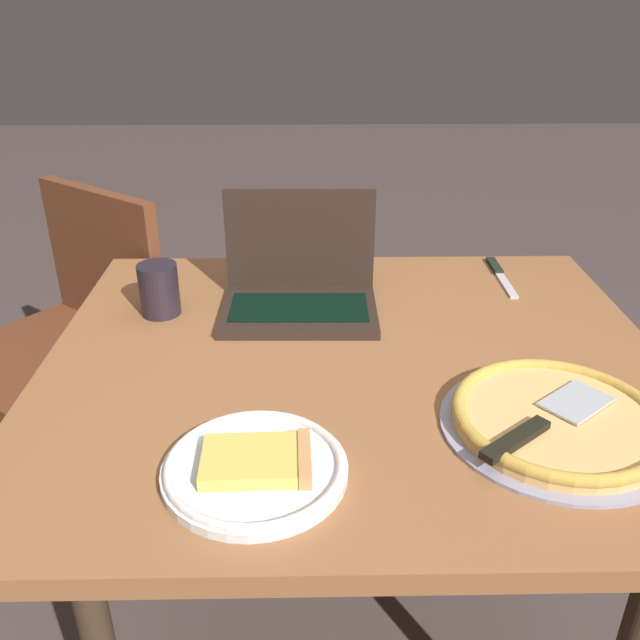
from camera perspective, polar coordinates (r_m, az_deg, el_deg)
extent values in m
plane|color=#4B3D3A|center=(1.69, 2.40, -25.17)|extent=(12.00, 12.00, 0.00)
cube|color=#915B36|center=(1.21, 3.05, -4.00)|extent=(1.11, 0.97, 0.03)
cylinder|color=#3B2C1D|center=(1.79, 14.48, -7.37)|extent=(0.05, 0.05, 0.69)
cylinder|color=#3B2C1D|center=(1.75, -10.93, -7.73)|extent=(0.05, 0.05, 0.69)
cube|color=black|center=(1.34, -1.77, 0.70)|extent=(0.31, 0.21, 0.02)
cube|color=black|center=(1.34, -1.78, 1.11)|extent=(0.27, 0.13, 0.00)
cube|color=black|center=(1.40, -1.72, 6.90)|extent=(0.31, 0.01, 0.21)
cube|color=#8EB6EB|center=(1.39, -1.73, 6.87)|extent=(0.28, 0.01, 0.19)
cylinder|color=silver|center=(0.94, -5.56, -12.63)|extent=(0.26, 0.26, 0.01)
torus|color=white|center=(0.93, -5.59, -12.15)|extent=(0.25, 0.25, 0.01)
cube|color=#D8BE51|center=(0.93, -5.61, -11.82)|extent=(0.15, 0.10, 0.02)
cube|color=tan|center=(0.93, -1.32, -11.75)|extent=(0.02, 0.10, 0.03)
cylinder|color=#9192AA|center=(1.08, 19.44, -8.60)|extent=(0.35, 0.35, 0.01)
cylinder|color=#EAAF65|center=(1.07, 19.54, -8.07)|extent=(0.31, 0.31, 0.02)
torus|color=gold|center=(1.07, 19.62, -7.66)|extent=(0.31, 0.31, 0.02)
cube|color=#ACB0B6|center=(1.10, 20.99, -6.52)|extent=(0.13, 0.12, 0.00)
cube|color=black|center=(0.99, 16.34, -9.74)|extent=(0.12, 0.10, 0.01)
cube|color=silver|center=(1.55, 15.46, 3.12)|extent=(0.02, 0.16, 0.00)
cube|color=black|center=(1.62, 14.66, 4.49)|extent=(0.02, 0.09, 0.01)
cylinder|color=black|center=(1.37, -13.56, 2.55)|extent=(0.08, 0.08, 0.11)
cylinder|color=#3F2015|center=(1.36, -13.69, 3.68)|extent=(0.07, 0.07, 0.01)
cube|color=brown|center=(1.87, -22.00, -2.99)|extent=(0.63, 0.63, 0.04)
cube|color=brown|center=(1.88, -17.94, 5.00)|extent=(0.36, 0.29, 0.38)
cylinder|color=brown|center=(1.77, -22.48, -14.36)|extent=(0.03, 0.03, 0.44)
cylinder|color=brown|center=(2.23, -19.53, -4.64)|extent=(0.03, 0.03, 0.44)
cylinder|color=brown|center=(1.95, -12.44, -8.58)|extent=(0.03, 0.03, 0.44)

